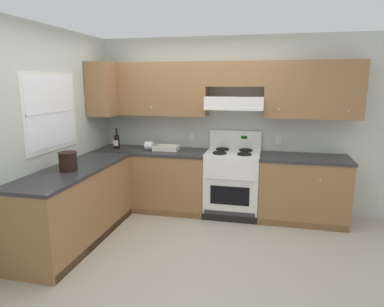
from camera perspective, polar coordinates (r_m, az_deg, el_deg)
The scene contains 10 objects.
ground_plane at distance 4.08m, azimuth -2.59°, elevation -15.90°, with size 7.04×7.04×0.00m, color #B2AA99.
wall_back at distance 5.05m, azimuth 6.42°, elevation 7.01°, with size 4.68×0.57×2.55m.
wall_left at distance 4.54m, azimuth -21.73°, elevation 3.98°, with size 0.47×4.00×2.55m.
counter_back_run at distance 5.00m, azimuth 3.36°, elevation -5.02°, with size 3.60×0.65×0.91m.
counter_left_run at distance 4.37m, azimuth -18.75°, elevation -8.15°, with size 0.63×1.91×0.91m.
stove at distance 4.96m, azimuth 6.75°, elevation -4.87°, with size 0.76×0.62×1.20m.
wine_bottle at distance 5.28m, azimuth -12.46°, elevation 2.10°, with size 0.08×0.08×0.31m.
bowl at distance 5.08m, azimuth -4.34°, elevation 0.84°, with size 0.37×0.24×0.07m.
bucket at distance 4.11m, azimuth -20.06°, elevation -1.17°, with size 0.21×0.21×0.22m.
paper_towel_roll at distance 5.11m, azimuth -7.21°, elevation 1.31°, with size 0.11×0.13×0.13m.
Camera 1 is at (0.98, -3.48, 1.90)m, focal length 31.87 mm.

